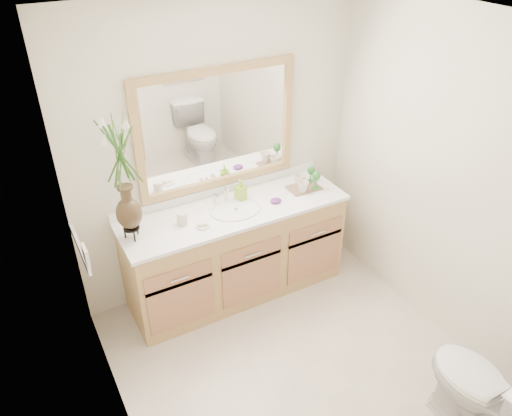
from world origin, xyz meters
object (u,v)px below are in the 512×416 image
soap_bottle (241,190)px  flower_vase (121,164)px  toilet (483,393)px  tumbler (182,218)px  tray (304,188)px

soap_bottle → flower_vase: bearing=168.6°
toilet → flower_vase: bearing=-51.9°
tumbler → soap_bottle: bearing=11.9°
tumbler → tray: size_ratio=0.37×
toilet → flower_vase: size_ratio=0.85×
flower_vase → tray: 1.59m
tumbler → soap_bottle: size_ratio=0.65×
toilet → tray: (-0.04, 1.94, 0.47)m
soap_bottle → toilet: bearing=-92.2°
flower_vase → soap_bottle: bearing=6.8°
toilet → soap_bottle: soap_bottle is taller
toilet → tumbler: bearing=-59.5°
tray → toilet: bearing=-87.0°
flower_vase → tray: (1.48, 0.00, -0.59)m
soap_bottle → tray: (0.54, -0.11, -0.07)m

